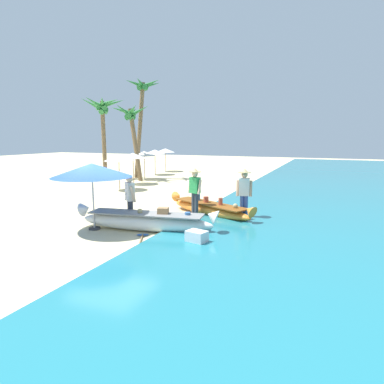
{
  "coord_description": "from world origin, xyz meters",
  "views": [
    {
      "loc": [
        6.66,
        -9.01,
        2.89
      ],
      "look_at": [
        1.96,
        2.24,
        0.9
      ],
      "focal_mm": 31.84,
      "sensor_mm": 36.0,
      "label": 1
    }
  ],
  "objects_px": {
    "palm_tree_leaning_seaward": "(142,100)",
    "cooler_box": "(197,238)",
    "patio_umbrella_large": "(92,170)",
    "boat_white_foreground": "(146,221)",
    "boat_orange_midground": "(210,209)",
    "person_vendor_hatted": "(195,189)",
    "palm_tree_tall_inland": "(102,111)",
    "person_vendor_assistant": "(244,190)",
    "palm_tree_mid_cluster": "(131,118)",
    "paddle": "(141,239)",
    "person_tourist_customer": "(130,198)"
  },
  "relations": [
    {
      "from": "palm_tree_leaning_seaward",
      "to": "boat_white_foreground",
      "type": "bearing_deg",
      "value": -59.1
    },
    {
      "from": "person_vendor_hatted",
      "to": "palm_tree_leaning_seaward",
      "type": "distance_m",
      "value": 12.92
    },
    {
      "from": "patio_umbrella_large",
      "to": "cooler_box",
      "type": "distance_m",
      "value": 3.94
    },
    {
      "from": "person_vendor_hatted",
      "to": "palm_tree_mid_cluster",
      "type": "distance_m",
      "value": 11.72
    },
    {
      "from": "palm_tree_mid_cluster",
      "to": "boat_orange_midground",
      "type": "bearing_deg",
      "value": -43.27
    },
    {
      "from": "person_vendor_hatted",
      "to": "palm_tree_tall_inland",
      "type": "distance_m",
      "value": 13.44
    },
    {
      "from": "person_vendor_assistant",
      "to": "palm_tree_mid_cluster",
      "type": "bearing_deg",
      "value": 140.61
    },
    {
      "from": "boat_orange_midground",
      "to": "person_vendor_assistant",
      "type": "bearing_deg",
      "value": -3.46
    },
    {
      "from": "boat_white_foreground",
      "to": "palm_tree_mid_cluster",
      "type": "relative_size",
      "value": 0.92
    },
    {
      "from": "palm_tree_leaning_seaward",
      "to": "cooler_box",
      "type": "distance_m",
      "value": 16.13
    },
    {
      "from": "boat_white_foreground",
      "to": "person_vendor_hatted",
      "type": "height_order",
      "value": "person_vendor_hatted"
    },
    {
      "from": "boat_orange_midground",
      "to": "person_vendor_assistant",
      "type": "relative_size",
      "value": 2.18
    },
    {
      "from": "palm_tree_tall_inland",
      "to": "palm_tree_leaning_seaward",
      "type": "relative_size",
      "value": 0.82
    },
    {
      "from": "palm_tree_tall_inland",
      "to": "boat_orange_midground",
      "type": "bearing_deg",
      "value": -36.37
    },
    {
      "from": "palm_tree_leaning_seaward",
      "to": "cooler_box",
      "type": "bearing_deg",
      "value": -54.1
    },
    {
      "from": "person_vendor_assistant",
      "to": "palm_tree_mid_cluster",
      "type": "xyz_separation_m",
      "value": [
        -9.52,
        7.82,
        3.03
      ]
    },
    {
      "from": "palm_tree_leaning_seaward",
      "to": "paddle",
      "type": "bearing_deg",
      "value": -59.72
    },
    {
      "from": "person_tourist_customer",
      "to": "patio_umbrella_large",
      "type": "height_order",
      "value": "patio_umbrella_large"
    },
    {
      "from": "boat_white_foreground",
      "to": "boat_orange_midground",
      "type": "bearing_deg",
      "value": 67.48
    },
    {
      "from": "person_vendor_hatted",
      "to": "cooler_box",
      "type": "distance_m",
      "value": 3.31
    },
    {
      "from": "patio_umbrella_large",
      "to": "paddle",
      "type": "bearing_deg",
      "value": -12.89
    },
    {
      "from": "patio_umbrella_large",
      "to": "cooler_box",
      "type": "relative_size",
      "value": 4.59
    },
    {
      "from": "palm_tree_mid_cluster",
      "to": "cooler_box",
      "type": "bearing_deg",
      "value": -50.84
    },
    {
      "from": "person_vendor_assistant",
      "to": "palm_tree_leaning_seaward",
      "type": "height_order",
      "value": "palm_tree_leaning_seaward"
    },
    {
      "from": "cooler_box",
      "to": "person_vendor_assistant",
      "type": "bearing_deg",
      "value": 96.56
    },
    {
      "from": "boat_orange_midground",
      "to": "cooler_box",
      "type": "height_order",
      "value": "boat_orange_midground"
    },
    {
      "from": "person_vendor_assistant",
      "to": "paddle",
      "type": "xyz_separation_m",
      "value": [
        -2.05,
        -3.56,
        -1.01
      ]
    },
    {
      "from": "cooler_box",
      "to": "paddle",
      "type": "xyz_separation_m",
      "value": [
        -1.59,
        -0.24,
        -0.16
      ]
    },
    {
      "from": "person_vendor_assistant",
      "to": "cooler_box",
      "type": "xyz_separation_m",
      "value": [
        -0.45,
        -3.32,
        -0.84
      ]
    },
    {
      "from": "boat_white_foreground",
      "to": "patio_umbrella_large",
      "type": "xyz_separation_m",
      "value": [
        -1.59,
        -0.48,
        1.56
      ]
    },
    {
      "from": "palm_tree_mid_cluster",
      "to": "person_tourist_customer",
      "type": "bearing_deg",
      "value": -57.98
    },
    {
      "from": "person_vendor_hatted",
      "to": "palm_tree_mid_cluster",
      "type": "relative_size",
      "value": 0.36
    },
    {
      "from": "paddle",
      "to": "person_vendor_hatted",
      "type": "bearing_deg",
      "value": 83.99
    },
    {
      "from": "person_tourist_customer",
      "to": "cooler_box",
      "type": "distance_m",
      "value": 3.04
    },
    {
      "from": "boat_white_foreground",
      "to": "person_vendor_assistant",
      "type": "distance_m",
      "value": 3.64
    },
    {
      "from": "palm_tree_mid_cluster",
      "to": "palm_tree_tall_inland",
      "type": "bearing_deg",
      "value": -179.54
    },
    {
      "from": "palm_tree_mid_cluster",
      "to": "cooler_box",
      "type": "xyz_separation_m",
      "value": [
        9.07,
        -11.14,
        -3.88
      ]
    },
    {
      "from": "boat_white_foreground",
      "to": "palm_tree_tall_inland",
      "type": "relative_size",
      "value": 0.82
    },
    {
      "from": "cooler_box",
      "to": "palm_tree_mid_cluster",
      "type": "bearing_deg",
      "value": 143.51
    },
    {
      "from": "person_tourist_customer",
      "to": "paddle",
      "type": "relative_size",
      "value": 1.09
    },
    {
      "from": "person_vendor_hatted",
      "to": "paddle",
      "type": "xyz_separation_m",
      "value": [
        -0.34,
        -3.19,
        -1.01
      ]
    },
    {
      "from": "person_vendor_hatted",
      "to": "patio_umbrella_large",
      "type": "height_order",
      "value": "patio_umbrella_large"
    },
    {
      "from": "palm_tree_mid_cluster",
      "to": "palm_tree_leaning_seaward",
      "type": "bearing_deg",
      "value": 85.14
    },
    {
      "from": "person_vendor_hatted",
      "to": "palm_tree_tall_inland",
      "type": "height_order",
      "value": "palm_tree_tall_inland"
    },
    {
      "from": "cooler_box",
      "to": "person_vendor_hatted",
      "type": "bearing_deg",
      "value": 127.46
    },
    {
      "from": "palm_tree_mid_cluster",
      "to": "paddle",
      "type": "height_order",
      "value": "palm_tree_mid_cluster"
    },
    {
      "from": "paddle",
      "to": "patio_umbrella_large",
      "type": "bearing_deg",
      "value": 167.11
    },
    {
      "from": "boat_white_foreground",
      "to": "person_vendor_assistant",
      "type": "relative_size",
      "value": 2.55
    },
    {
      "from": "patio_umbrella_large",
      "to": "cooler_box",
      "type": "xyz_separation_m",
      "value": [
        3.56,
        -0.21,
        -1.67
      ]
    },
    {
      "from": "palm_tree_leaning_seaward",
      "to": "cooler_box",
      "type": "relative_size",
      "value": 12.59
    }
  ]
}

